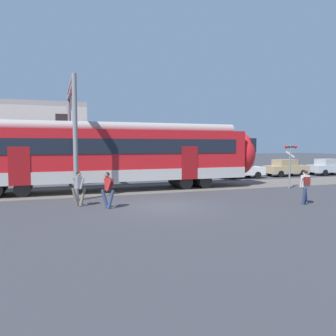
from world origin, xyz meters
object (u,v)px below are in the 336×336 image
(pedestrian_grey, at_px, (79,186))
(crossing_signal, at_px, (290,158))
(parked_car_silver, at_px, (328,167))
(pedestrian_red, at_px, (108,187))
(parked_car_tan, at_px, (286,168))
(pedestrian_white, at_px, (305,184))
(parked_car_white, at_px, (240,169))

(pedestrian_grey, relative_size, crossing_signal, 0.56)
(parked_car_silver, height_order, crossing_signal, crossing_signal)
(pedestrian_red, xyz_separation_m, parked_car_tan, (17.92, 10.03, -0.21))
(pedestrian_white, height_order, parked_car_silver, pedestrian_white)
(pedestrian_red, bearing_deg, pedestrian_grey, 140.77)
(pedestrian_white, relative_size, crossing_signal, 0.56)
(pedestrian_grey, height_order, parked_car_tan, pedestrian_grey)
(parked_car_tan, relative_size, parked_car_silver, 1.00)
(pedestrian_grey, height_order, pedestrian_red, same)
(pedestrian_red, distance_m, pedestrian_white, 9.42)
(pedestrian_grey, distance_m, pedestrian_white, 10.86)
(crossing_signal, bearing_deg, pedestrian_white, -122.90)
(pedestrian_red, height_order, parked_car_white, pedestrian_red)
(pedestrian_grey, relative_size, pedestrian_red, 1.00)
(parked_car_tan, height_order, parked_car_silver, same)
(parked_car_white, height_order, parked_car_tan, same)
(pedestrian_grey, xyz_separation_m, parked_car_tan, (19.14, 9.04, -0.18))
(pedestrian_red, height_order, pedestrian_white, same)
(pedestrian_white, height_order, crossing_signal, crossing_signal)
(pedestrian_red, xyz_separation_m, parked_car_white, (12.90, 9.78, -0.21))
(pedestrian_white, bearing_deg, pedestrian_grey, 163.21)
(pedestrian_white, relative_size, parked_car_tan, 0.41)
(pedestrian_grey, distance_m, parked_car_silver, 25.35)
(pedestrian_white, height_order, parked_car_white, pedestrian_white)
(parked_car_silver, bearing_deg, pedestrian_white, -138.56)
(pedestrian_red, relative_size, crossing_signal, 0.56)
(parked_car_silver, bearing_deg, pedestrian_grey, -159.92)
(pedestrian_white, relative_size, parked_car_white, 0.41)
(parked_car_white, height_order, parked_car_silver, same)
(crossing_signal, bearing_deg, parked_car_silver, 33.77)
(parked_car_tan, bearing_deg, pedestrian_grey, -154.73)
(parked_car_white, xyz_separation_m, parked_car_silver, (9.69, -0.08, 0.00))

